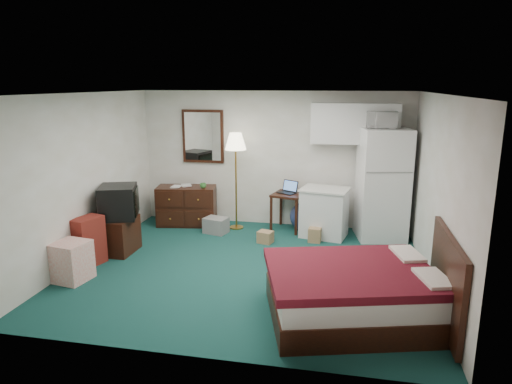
% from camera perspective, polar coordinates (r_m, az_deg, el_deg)
% --- Properties ---
extents(floor, '(5.00, 4.50, 0.01)m').
position_cam_1_polar(floor, '(6.74, -0.97, -9.56)').
color(floor, '#0A272A').
rests_on(floor, ground).
extents(ceiling, '(5.00, 4.50, 0.01)m').
position_cam_1_polar(ceiling, '(6.20, -1.07, 12.22)').
color(ceiling, beige).
rests_on(ceiling, walls).
extents(walls, '(5.01, 4.51, 2.50)m').
position_cam_1_polar(walls, '(6.35, -1.02, 0.87)').
color(walls, beige).
rests_on(walls, floor).
extents(mirror, '(0.80, 0.06, 1.00)m').
position_cam_1_polar(mirror, '(8.75, -6.63, 6.93)').
color(mirror, white).
rests_on(mirror, walls).
extents(upper_cabinets, '(1.50, 0.35, 0.70)m').
position_cam_1_polar(upper_cabinets, '(8.16, 12.25, 8.36)').
color(upper_cabinets, silver).
rests_on(upper_cabinets, walls).
extents(headboard, '(0.06, 1.56, 1.00)m').
position_cam_1_polar(headboard, '(5.45, 22.74, -10.14)').
color(headboard, black).
rests_on(headboard, walls).
extents(dresser, '(1.15, 0.66, 0.74)m').
position_cam_1_polar(dresser, '(8.74, -8.66, -1.71)').
color(dresser, black).
rests_on(dresser, floor).
extents(floor_lamp, '(0.39, 0.39, 1.77)m').
position_cam_1_polar(floor_lamp, '(8.31, -2.51, 1.31)').
color(floor_lamp, '#BC8630').
rests_on(floor_lamp, floor).
extents(desk, '(0.65, 0.65, 0.68)m').
position_cam_1_polar(desk, '(8.37, 4.06, -2.46)').
color(desk, black).
rests_on(desk, floor).
extents(exercise_ball, '(0.66, 0.66, 0.52)m').
position_cam_1_polar(exercise_ball, '(8.39, 6.02, -3.05)').
color(exercise_ball, navy).
rests_on(exercise_ball, floor).
extents(kitchen_counter, '(0.86, 0.72, 0.83)m').
position_cam_1_polar(kitchen_counter, '(8.07, 8.52, -2.65)').
color(kitchen_counter, silver).
rests_on(kitchen_counter, floor).
extents(fridge, '(0.91, 0.91, 1.90)m').
position_cam_1_polar(fridge, '(8.09, 15.51, 0.96)').
color(fridge, white).
rests_on(fridge, floor).
extents(bed, '(2.18, 1.89, 0.60)m').
position_cam_1_polar(bed, '(5.44, 12.10, -12.31)').
color(bed, '#490414').
rests_on(bed, floor).
extents(tv_stand, '(0.57, 0.62, 0.56)m').
position_cam_1_polar(tv_stand, '(7.61, -17.08, -5.16)').
color(tv_stand, black).
rests_on(tv_stand, floor).
extents(suitcase, '(0.39, 0.51, 0.73)m').
position_cam_1_polar(suitcase, '(7.20, -20.22, -5.80)').
color(suitcase, '#5C1916').
rests_on(suitcase, floor).
extents(retail_box, '(0.50, 0.50, 0.54)m').
position_cam_1_polar(retail_box, '(6.76, -22.07, -8.04)').
color(retail_box, silver).
rests_on(retail_box, floor).
extents(file_bin, '(0.46, 0.40, 0.28)m').
position_cam_1_polar(file_bin, '(8.25, -5.03, -4.17)').
color(file_bin, gray).
rests_on(file_bin, floor).
extents(cardboard_box_a, '(0.28, 0.26, 0.20)m').
position_cam_1_polar(cardboard_box_a, '(7.74, 1.18, -5.64)').
color(cardboard_box_a, '#85694A').
rests_on(cardboard_box_a, floor).
extents(cardboard_box_b, '(0.23, 0.26, 0.25)m').
position_cam_1_polar(cardboard_box_b, '(7.86, 7.39, -5.27)').
color(cardboard_box_b, '#85694A').
rests_on(cardboard_box_b, floor).
extents(laptop, '(0.40, 0.38, 0.22)m').
position_cam_1_polar(laptop, '(8.28, 3.87, 0.58)').
color(laptop, black).
rests_on(laptop, desk).
extents(crt_tv, '(0.72, 0.75, 0.52)m').
position_cam_1_polar(crt_tv, '(7.46, -16.84, -1.19)').
color(crt_tv, black).
rests_on(crt_tv, tv_stand).
extents(microwave, '(0.50, 0.29, 0.33)m').
position_cam_1_polar(microwave, '(7.91, 15.48, 8.90)').
color(microwave, white).
rests_on(microwave, fridge).
extents(book_a, '(0.18, 0.02, 0.24)m').
position_cam_1_polar(book_a, '(8.66, -10.48, 1.42)').
color(book_a, '#85694A').
rests_on(book_a, dresser).
extents(book_b, '(0.17, 0.10, 0.24)m').
position_cam_1_polar(book_b, '(8.68, -9.31, 1.50)').
color(book_b, '#85694A').
rests_on(book_b, dresser).
extents(mug, '(0.14, 0.12, 0.12)m').
position_cam_1_polar(mug, '(8.47, -6.63, 0.87)').
color(mug, '#387A34').
rests_on(mug, dresser).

